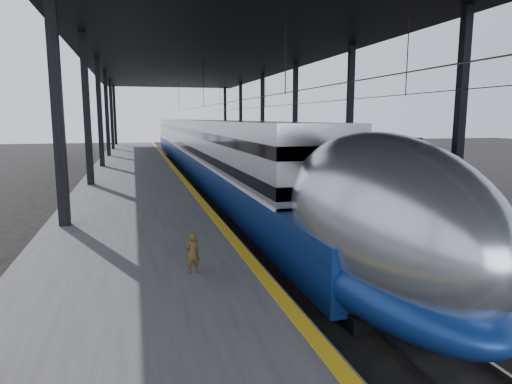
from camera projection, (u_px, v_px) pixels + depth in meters
name	position (u px, v px, depth m)	size (l,w,h in m)	color
ground	(272.00, 290.00, 12.30)	(160.00, 160.00, 0.00)	black
platform	(134.00, 180.00, 30.40)	(6.00, 80.00, 1.00)	#4C4C4F
yellow_strip	(177.00, 171.00, 31.03)	(0.30, 80.00, 0.01)	yellow
rails	(251.00, 182.00, 32.50)	(6.52, 80.00, 0.16)	slate
canopy	(213.00, 49.00, 30.40)	(18.00, 75.00, 9.47)	black
tgv_train	(203.00, 149.00, 37.02)	(3.09, 65.20, 4.43)	#B2B4B9
second_train	(243.00, 146.00, 45.18)	(2.73, 56.05, 3.76)	navy
child	(192.00, 253.00, 10.57)	(0.35, 0.23, 0.96)	#4E391A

